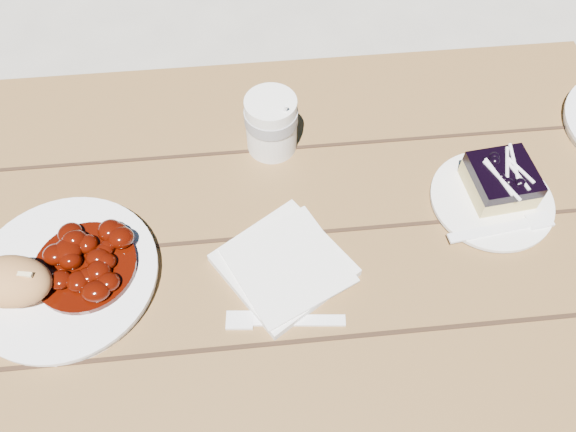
{
  "coord_description": "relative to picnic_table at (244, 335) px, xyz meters",
  "views": [
    {
      "loc": [
        0.04,
        -0.34,
        1.43
      ],
      "look_at": [
        0.08,
        0.07,
        0.81
      ],
      "focal_mm": 35.0,
      "sensor_mm": 36.0,
      "label": 1
    }
  ],
  "objects": [
    {
      "name": "napkin_stack",
      "position": [
        0.07,
        0.03,
        0.17
      ],
      "size": [
        0.21,
        0.21,
        0.01
      ],
      "primitive_type": "cube",
      "rotation": [
        0.0,
        0.0,
        0.58
      ],
      "color": "white",
      "rests_on": "picnic_table"
    },
    {
      "name": "goulash_stew",
      "position": [
        -0.2,
        0.04,
        0.2
      ],
      "size": [
        0.14,
        0.14,
        0.04
      ],
      "primitive_type": null,
      "color": "#3A0902",
      "rests_on": "main_plate"
    },
    {
      "name": "coffee_cup",
      "position": [
        0.07,
        0.25,
        0.21
      ],
      "size": [
        0.08,
        0.08,
        0.1
      ],
      "primitive_type": "cylinder",
      "color": "white",
      "rests_on": "picnic_table"
    },
    {
      "name": "dessert_plate",
      "position": [
        0.38,
        0.11,
        0.17
      ],
      "size": [
        0.17,
        0.17,
        0.01
      ],
      "primitive_type": "cylinder",
      "color": "white",
      "rests_on": "picnic_table"
    },
    {
      "name": "main_plate",
      "position": [
        -0.23,
        0.04,
        0.17
      ],
      "size": [
        0.24,
        0.24,
        0.02
      ],
      "primitive_type": "cylinder",
      "color": "white",
      "rests_on": "picnic_table"
    },
    {
      "name": "blueberry_cake",
      "position": [
        0.39,
        0.12,
        0.2
      ],
      "size": [
        0.1,
        0.1,
        0.05
      ],
      "rotation": [
        0.0,
        0.0,
        0.1
      ],
      "color": "#D7C375",
      "rests_on": "dessert_plate"
    },
    {
      "name": "picnic_table",
      "position": [
        0.0,
        0.0,
        0.0
      ],
      "size": [
        2.0,
        1.55,
        0.75
      ],
      "color": "brown",
      "rests_on": "ground"
    },
    {
      "name": "bread_roll",
      "position": [
        -0.28,
        0.02,
        0.21
      ],
      "size": [
        0.12,
        0.09,
        0.06
      ],
      "primitive_type": "ellipsoid",
      "rotation": [
        0.0,
        0.0,
        -0.18
      ],
      "color": "#B27A44",
      "rests_on": "main_plate"
    },
    {
      "name": "fork_table",
      "position": [
        0.08,
        -0.05,
        0.16
      ],
      "size": [
        0.16,
        0.04,
        0.0
      ],
      "primitive_type": null,
      "rotation": [
        0.0,
        0.0,
        1.47
      ],
      "color": "white",
      "rests_on": "picnic_table"
    },
    {
      "name": "fork_dessert",
      "position": [
        0.36,
        0.05,
        0.17
      ],
      "size": [
        0.16,
        0.04,
        0.0
      ],
      "primitive_type": null,
      "rotation": [
        0.0,
        0.0,
        -1.45
      ],
      "color": "white",
      "rests_on": "dessert_plate"
    },
    {
      "name": "ground",
      "position": [
        0.0,
        0.0,
        -0.59
      ],
      "size": [
        60.0,
        60.0,
        0.0
      ],
      "primitive_type": "plane",
      "color": "#9F9A8F",
      "rests_on": "ground"
    }
  ]
}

